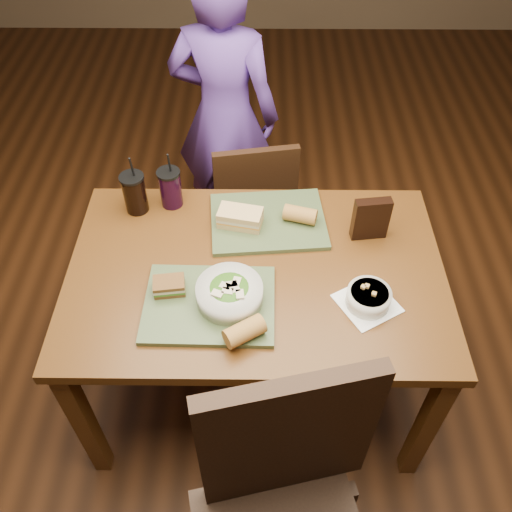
# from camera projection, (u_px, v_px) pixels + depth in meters

# --- Properties ---
(ground) EXTENTS (6.00, 6.00, 0.00)m
(ground) POSITION_uv_depth(u_px,v_px,m) (256.00, 381.00, 2.41)
(ground) COLOR #381C0B
(ground) RESTS_ON ground
(dining_table) EXTENTS (1.30, 0.85, 0.75)m
(dining_table) POSITION_uv_depth(u_px,v_px,m) (256.00, 286.00, 1.93)
(dining_table) COLOR #532F10
(dining_table) RESTS_ON ground
(chair_near) EXTENTS (0.56, 0.57, 1.08)m
(chair_near) POSITION_uv_depth(u_px,v_px,m) (286.00, 511.00, 1.47)
(chair_near) COLOR black
(chair_near) RESTS_ON ground
(chair_far) EXTENTS (0.42, 0.42, 0.84)m
(chair_far) POSITION_uv_depth(u_px,v_px,m) (256.00, 204.00, 2.52)
(chair_far) COLOR black
(chair_far) RESTS_ON ground
(diner) EXTENTS (0.59, 0.45, 1.44)m
(diner) POSITION_uv_depth(u_px,v_px,m) (225.00, 116.00, 2.56)
(diner) COLOR #5E389A
(diner) RESTS_ON ground
(tray_near) EXTENTS (0.43, 0.33, 0.02)m
(tray_near) POSITION_uv_depth(u_px,v_px,m) (209.00, 304.00, 1.75)
(tray_near) COLOR #3F4E2D
(tray_near) RESTS_ON dining_table
(tray_far) EXTENTS (0.45, 0.36, 0.02)m
(tray_far) POSITION_uv_depth(u_px,v_px,m) (268.00, 221.00, 2.01)
(tray_far) COLOR #3F4E2D
(tray_far) RESTS_ON dining_table
(salad_bowl) EXTENTS (0.21, 0.21, 0.07)m
(salad_bowl) POSITION_uv_depth(u_px,v_px,m) (229.00, 292.00, 1.73)
(salad_bowl) COLOR silver
(salad_bowl) RESTS_ON tray_near
(soup_bowl) EXTENTS (0.24, 0.24, 0.07)m
(soup_bowl) POSITION_uv_depth(u_px,v_px,m) (368.00, 297.00, 1.74)
(soup_bowl) COLOR white
(soup_bowl) RESTS_ON dining_table
(sandwich_near) EXTENTS (0.11, 0.08, 0.05)m
(sandwich_near) POSITION_uv_depth(u_px,v_px,m) (169.00, 286.00, 1.76)
(sandwich_near) COLOR #593819
(sandwich_near) RESTS_ON tray_near
(sandwich_far) EXTENTS (0.17, 0.12, 0.06)m
(sandwich_far) POSITION_uv_depth(u_px,v_px,m) (240.00, 218.00, 1.97)
(sandwich_far) COLOR tan
(sandwich_far) RESTS_ON tray_far
(baguette_near) EXTENTS (0.14, 0.12, 0.06)m
(baguette_near) POSITION_uv_depth(u_px,v_px,m) (244.00, 331.00, 1.63)
(baguette_near) COLOR #AD7533
(baguette_near) RESTS_ON tray_near
(baguette_far) EXTENTS (0.13, 0.09, 0.06)m
(baguette_far) POSITION_uv_depth(u_px,v_px,m) (300.00, 215.00, 1.98)
(baguette_far) COLOR #AD7533
(baguette_far) RESTS_ON tray_far
(cup_cola) EXTENTS (0.09, 0.09, 0.25)m
(cup_cola) POSITION_uv_depth(u_px,v_px,m) (135.00, 193.00, 2.01)
(cup_cola) COLOR black
(cup_cola) RESTS_ON dining_table
(cup_berry) EXTENTS (0.09, 0.09, 0.24)m
(cup_berry) POSITION_uv_depth(u_px,v_px,m) (170.00, 188.00, 2.04)
(cup_berry) COLOR black
(cup_berry) RESTS_ON dining_table
(chip_bag) EXTENTS (0.13, 0.06, 0.17)m
(chip_bag) POSITION_uv_depth(u_px,v_px,m) (371.00, 219.00, 1.91)
(chip_bag) COLOR black
(chip_bag) RESTS_ON dining_table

